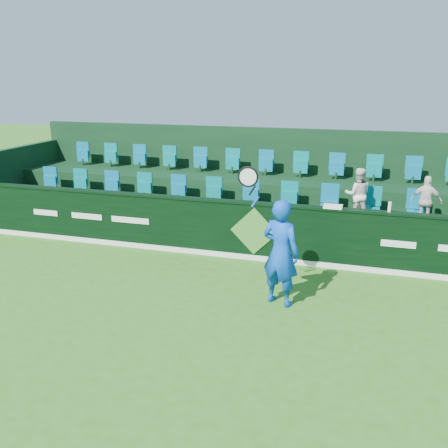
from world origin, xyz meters
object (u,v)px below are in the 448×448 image
(towel, at_px, (333,206))
(tennis_player, at_px, (280,252))
(drinks_bottle, at_px, (390,207))
(spectator_left, at_px, (358,194))
(spectator_middle, at_px, (426,201))

(towel, bearing_deg, tennis_player, -108.67)
(towel, height_order, drinks_bottle, drinks_bottle)
(spectator_left, relative_size, spectator_middle, 1.09)
(spectator_middle, bearing_deg, towel, 37.41)
(tennis_player, distance_m, spectator_middle, 4.26)
(spectator_middle, height_order, drinks_bottle, spectator_middle)
(spectator_left, xyz_separation_m, spectator_middle, (1.50, 0.00, -0.05))
(spectator_left, relative_size, towel, 3.15)
(drinks_bottle, bearing_deg, spectator_middle, 54.15)
(tennis_player, xyz_separation_m, drinks_bottle, (1.88, 2.16, 0.45))
(spectator_left, xyz_separation_m, towel, (-0.47, -1.12, -0.04))
(spectator_middle, distance_m, drinks_bottle, 1.38)
(tennis_player, height_order, towel, tennis_player)
(towel, distance_m, drinks_bottle, 1.16)
(spectator_middle, xyz_separation_m, towel, (-1.96, -1.12, 0.01))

